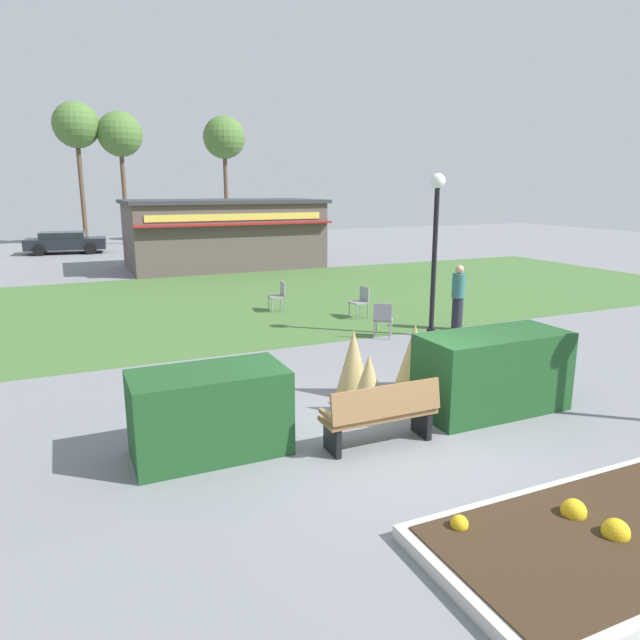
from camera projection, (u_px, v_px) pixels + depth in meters
name	position (u px, v px, depth m)	size (l,w,h in m)	color
ground_plane	(402.00, 438.00, 8.44)	(80.00, 80.00, 0.00)	slate
lawn_patch	(214.00, 302.00, 18.44)	(36.00, 12.00, 0.01)	#446B33
flower_bed	(631.00, 530.00, 6.02)	(4.54, 2.08, 0.33)	beige
park_bench	(381.00, 414.00, 8.09)	(1.70, 0.54, 0.95)	olive
hedge_left	(210.00, 412.00, 7.85)	(2.09, 1.10, 1.19)	#1E4C23
hedge_right	(492.00, 372.00, 9.36)	(2.47, 1.10, 1.32)	#1E4C23
ornamental_grass_behind_left	(353.00, 362.00, 10.09)	(0.63, 0.63, 1.20)	tan
ornamental_grass_behind_right	(369.00, 384.00, 9.26)	(0.64, 0.64, 1.01)	tan
ornamental_grass_behind_center	(414.00, 357.00, 10.39)	(0.72, 0.72, 1.22)	tan
lamppost_mid	(435.00, 235.00, 13.72)	(0.36, 0.36, 3.94)	black
trash_bin	(176.00, 424.00, 7.77)	(0.52, 0.52, 0.93)	#2D4233
food_kiosk	(223.00, 233.00, 26.52)	(8.79, 5.17, 3.08)	#594C47
cafe_chair_west	(279.00, 294.00, 17.01)	(0.47, 0.47, 0.89)	gray
cafe_chair_east	(361.00, 299.00, 16.17)	(0.48, 0.48, 0.89)	gray
cafe_chair_center	(383.00, 317.00, 13.94)	(0.62, 0.62, 0.89)	gray
person_strolling	(458.00, 297.00, 14.72)	(0.34, 0.34, 1.69)	#23232D
parked_car_west_slot	(65.00, 242.00, 32.10)	(4.36, 2.38, 1.20)	black
tree_left_bg	(120.00, 135.00, 36.20)	(2.80, 2.80, 8.33)	brown
tree_right_bg	(224.00, 139.00, 38.30)	(2.80, 2.80, 8.30)	brown
tree_center_bg	(76.00, 126.00, 35.31)	(2.80, 2.80, 8.80)	brown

